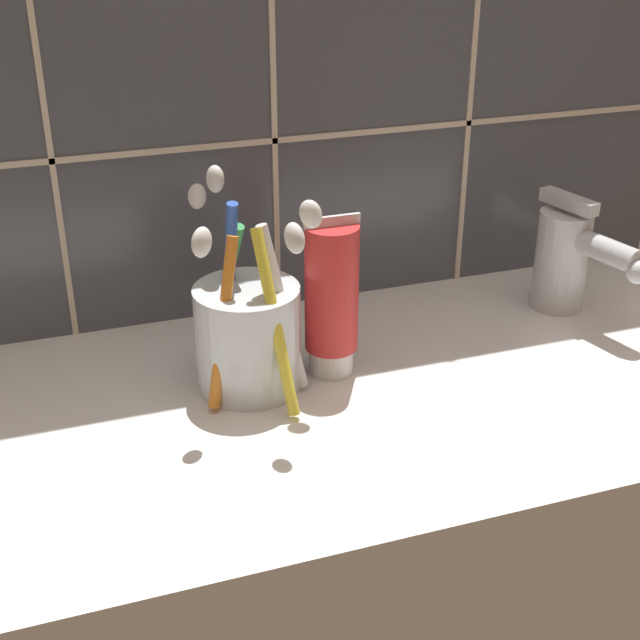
# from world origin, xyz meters

# --- Properties ---
(sink_counter) EXTENTS (0.76, 0.35, 0.02)m
(sink_counter) POSITION_xyz_m (0.00, 0.00, 0.01)
(sink_counter) COLOR white
(sink_counter) RESTS_ON ground
(tile_wall_backsplash) EXTENTS (0.86, 0.02, 0.48)m
(tile_wall_backsplash) POSITION_xyz_m (0.00, 0.18, 0.24)
(tile_wall_backsplash) COLOR #4C515B
(tile_wall_backsplash) RESTS_ON ground
(toothbrush_cup) EXTENTS (0.10, 0.15, 0.18)m
(toothbrush_cup) POSITION_xyz_m (-0.05, 0.04, 0.07)
(toothbrush_cup) COLOR silver
(toothbrush_cup) RESTS_ON sink_counter
(toothpaste_tube) EXTENTS (0.05, 0.04, 0.14)m
(toothpaste_tube) POSITION_xyz_m (0.02, 0.04, 0.09)
(toothpaste_tube) COLOR white
(toothpaste_tube) RESTS_ON sink_counter
(sink_faucet) EXTENTS (0.06, 0.12, 0.11)m
(sink_faucet) POSITION_xyz_m (0.27, 0.07, 0.07)
(sink_faucet) COLOR silver
(sink_faucet) RESTS_ON sink_counter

